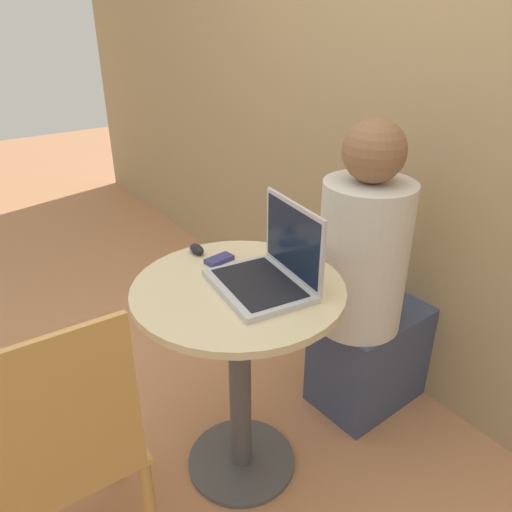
{
  "coord_description": "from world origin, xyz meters",
  "views": [
    {
      "loc": [
        1.13,
        -0.74,
        1.56
      ],
      "look_at": [
        0.03,
        0.05,
        0.88
      ],
      "focal_mm": 35.0,
      "sensor_mm": 36.0,
      "label": 1
    }
  ],
  "objects_px": {
    "laptop": "(270,270)",
    "person_seated": "(367,300)",
    "chair_empty": "(65,453)",
    "cell_phone": "(219,260)"
  },
  "relations": [
    {
      "from": "laptop",
      "to": "person_seated",
      "type": "bearing_deg",
      "value": 94.1
    },
    {
      "from": "laptop",
      "to": "chair_empty",
      "type": "xyz_separation_m",
      "value": [
        -0.02,
        -0.68,
        -0.36
      ]
    },
    {
      "from": "chair_empty",
      "to": "person_seated",
      "type": "height_order",
      "value": "person_seated"
    },
    {
      "from": "cell_phone",
      "to": "person_seated",
      "type": "relative_size",
      "value": 0.08
    },
    {
      "from": "laptop",
      "to": "person_seated",
      "type": "height_order",
      "value": "person_seated"
    },
    {
      "from": "laptop",
      "to": "chair_empty",
      "type": "relative_size",
      "value": 0.38
    },
    {
      "from": "person_seated",
      "to": "chair_empty",
      "type": "bearing_deg",
      "value": -89.14
    },
    {
      "from": "chair_empty",
      "to": "person_seated",
      "type": "bearing_deg",
      "value": 90.86
    },
    {
      "from": "cell_phone",
      "to": "chair_empty",
      "type": "relative_size",
      "value": 0.11
    },
    {
      "from": "laptop",
      "to": "chair_empty",
      "type": "height_order",
      "value": "laptop"
    }
  ]
}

